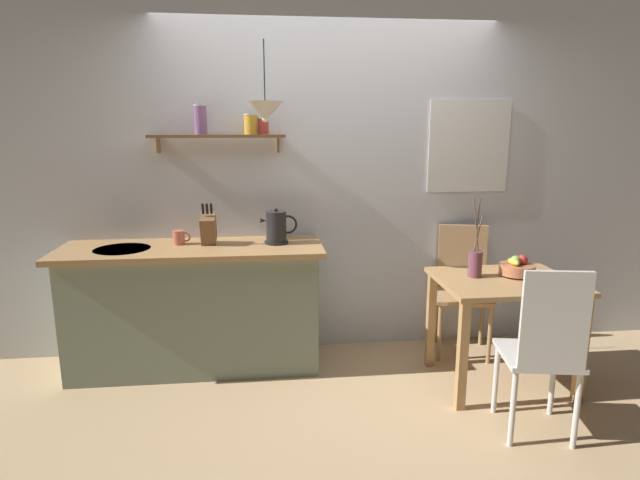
# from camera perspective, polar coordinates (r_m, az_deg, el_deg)

# --- Properties ---
(ground_plane) EXTENTS (14.00, 14.00, 0.00)m
(ground_plane) POSITION_cam_1_polar(r_m,az_deg,el_deg) (3.79, 1.99, -14.97)
(ground_plane) COLOR tan
(back_wall) EXTENTS (6.80, 0.11, 2.70)m
(back_wall) POSITION_cam_1_polar(r_m,az_deg,el_deg) (4.06, 3.67, 6.85)
(back_wall) COLOR silver
(back_wall) RESTS_ON ground_plane
(kitchen_counter) EXTENTS (1.83, 0.63, 0.91)m
(kitchen_counter) POSITION_cam_1_polar(r_m,az_deg,el_deg) (3.90, -13.50, -7.11)
(kitchen_counter) COLOR gray
(kitchen_counter) RESTS_ON ground_plane
(wall_shelf) EXTENTS (0.96, 0.20, 0.34)m
(wall_shelf) POSITION_cam_1_polar(r_m,az_deg,el_deg) (3.83, -10.46, 11.75)
(wall_shelf) COLOR brown
(dining_table) EXTENTS (0.88, 0.71, 0.75)m
(dining_table) POSITION_cam_1_polar(r_m,az_deg,el_deg) (3.72, 19.46, -5.97)
(dining_table) COLOR tan
(dining_table) RESTS_ON ground_plane
(dining_chair_near) EXTENTS (0.47, 0.47, 1.02)m
(dining_chair_near) POSITION_cam_1_polar(r_m,az_deg,el_deg) (3.17, 23.34, -10.67)
(dining_chair_near) COLOR silver
(dining_chair_near) RESTS_ON ground_plane
(dining_chair_far) EXTENTS (0.51, 0.49, 0.98)m
(dining_chair_far) POSITION_cam_1_polar(r_m,az_deg,el_deg) (4.22, 15.30, -4.53)
(dining_chair_far) COLOR tan
(dining_chair_far) RESTS_ON ground_plane
(fruit_bowl) EXTENTS (0.24, 0.24, 0.14)m
(fruit_bowl) POSITION_cam_1_polar(r_m,az_deg,el_deg) (3.77, 20.75, -2.84)
(fruit_bowl) COLOR #BC704C
(fruit_bowl) RESTS_ON dining_table
(twig_vase) EXTENTS (0.09, 0.09, 0.54)m
(twig_vase) POSITION_cam_1_polar(r_m,az_deg,el_deg) (3.65, 16.61, -2.38)
(twig_vase) COLOR brown
(twig_vase) RESTS_ON dining_table
(electric_kettle) EXTENTS (0.26, 0.17, 0.26)m
(electric_kettle) POSITION_cam_1_polar(r_m,az_deg,el_deg) (3.73, -4.76, 1.37)
(electric_kettle) COLOR black
(electric_kettle) RESTS_ON kitchen_counter
(knife_block) EXTENTS (0.10, 0.20, 0.30)m
(knife_block) POSITION_cam_1_polar(r_m,az_deg,el_deg) (3.77, -12.10, 1.27)
(knife_block) COLOR brown
(knife_block) RESTS_ON kitchen_counter
(coffee_mug_by_sink) EXTENTS (0.12, 0.08, 0.10)m
(coffee_mug_by_sink) POSITION_cam_1_polar(r_m,az_deg,el_deg) (3.83, -15.13, 0.27)
(coffee_mug_by_sink) COLOR #C6664C
(coffee_mug_by_sink) RESTS_ON kitchen_counter
(pendant_lamp) EXTENTS (0.24, 0.24, 0.52)m
(pendant_lamp) POSITION_cam_1_polar(r_m,az_deg,el_deg) (3.52, -6.02, 13.79)
(pendant_lamp) COLOR black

